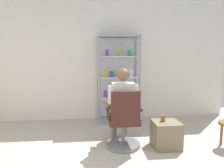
{
  "coord_description": "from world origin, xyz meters",
  "views": [
    {
      "loc": [
        -0.25,
        -2.03,
        1.54
      ],
      "look_at": [
        0.15,
        1.65,
        1.0
      ],
      "focal_mm": 35.17,
      "sensor_mm": 36.0,
      "label": 1
    }
  ],
  "objects_px": {
    "office_chair": "(124,125)",
    "seated_shopkeeper": "(122,103)",
    "tea_glass": "(163,118)",
    "display_cabinet_main": "(118,79)",
    "storage_crate": "(166,135)"
  },
  "relations": [
    {
      "from": "seated_shopkeeper",
      "to": "tea_glass",
      "type": "relative_size",
      "value": 12.92
    },
    {
      "from": "office_chair",
      "to": "tea_glass",
      "type": "relative_size",
      "value": 9.62
    },
    {
      "from": "office_chair",
      "to": "seated_shopkeeper",
      "type": "height_order",
      "value": "seated_shopkeeper"
    },
    {
      "from": "storage_crate",
      "to": "tea_glass",
      "type": "relative_size",
      "value": 4.32
    },
    {
      "from": "seated_shopkeeper",
      "to": "storage_crate",
      "type": "relative_size",
      "value": 2.99
    },
    {
      "from": "tea_glass",
      "to": "display_cabinet_main",
      "type": "bearing_deg",
      "value": 110.05
    },
    {
      "from": "storage_crate",
      "to": "tea_glass",
      "type": "xyz_separation_m",
      "value": [
        -0.05,
        0.04,
        0.27
      ]
    },
    {
      "from": "display_cabinet_main",
      "to": "storage_crate",
      "type": "relative_size",
      "value": 4.4
    },
    {
      "from": "display_cabinet_main",
      "to": "storage_crate",
      "type": "height_order",
      "value": "display_cabinet_main"
    },
    {
      "from": "display_cabinet_main",
      "to": "seated_shopkeeper",
      "type": "relative_size",
      "value": 1.47
    },
    {
      "from": "storage_crate",
      "to": "display_cabinet_main",
      "type": "bearing_deg",
      "value": 111.19
    },
    {
      "from": "office_chair",
      "to": "tea_glass",
      "type": "xyz_separation_m",
      "value": [
        0.64,
        -0.01,
        0.09
      ]
    },
    {
      "from": "display_cabinet_main",
      "to": "storage_crate",
      "type": "distance_m",
      "value": 1.79
    },
    {
      "from": "seated_shopkeeper",
      "to": "display_cabinet_main",
      "type": "bearing_deg",
      "value": 85.4
    },
    {
      "from": "display_cabinet_main",
      "to": "tea_glass",
      "type": "bearing_deg",
      "value": -69.95
    }
  ]
}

